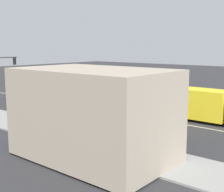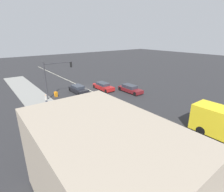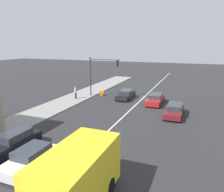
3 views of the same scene
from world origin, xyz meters
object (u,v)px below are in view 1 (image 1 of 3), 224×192
object	(u,v)px
delivery_truck	(209,106)
van_white	(157,120)
sedan_maroon	(95,94)
suv_black	(124,123)
hatchback_red	(57,93)
sedan_dark	(23,97)

from	to	relation	value
delivery_truck	van_white	size ratio (longest dim) A/B	1.90
sedan_maroon	suv_black	size ratio (longest dim) A/B	1.08
hatchback_red	suv_black	world-z (taller)	suv_black
delivery_truck	sedan_dark	distance (m)	22.11
suv_black	sedan_dark	bearing A→B (deg)	-98.99
sedan_maroon	sedan_dark	xyz separation A→B (m)	(7.20, -5.25, -0.01)
sedan_maroon	suv_black	bearing A→B (deg)	51.21
sedan_dark	suv_black	distance (m)	17.91
delivery_truck	sedan_dark	xyz separation A→B (m)	(4.40, -21.65, -0.86)
hatchback_red	van_white	bearing A→B (deg)	76.17
suv_black	van_white	bearing A→B (deg)	154.50
suv_black	delivery_truck	bearing A→B (deg)	151.20
hatchback_red	sedan_maroon	distance (m)	4.96
sedan_maroon	van_white	bearing A→B (deg)	62.41
sedan_maroon	sedan_dark	size ratio (longest dim) A/B	1.11
hatchback_red	sedan_maroon	xyz separation A→B (m)	(-2.80, 4.09, 0.00)
van_white	suv_black	world-z (taller)	suv_black
hatchback_red	van_white	xyz separation A→B (m)	(4.40, 17.87, 0.02)
delivery_truck	hatchback_red	size ratio (longest dim) A/B	1.66
hatchback_red	suv_black	size ratio (longest dim) A/B	1.06
delivery_truck	suv_black	size ratio (longest dim) A/B	1.76
hatchback_red	delivery_truck	bearing A→B (deg)	90.00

